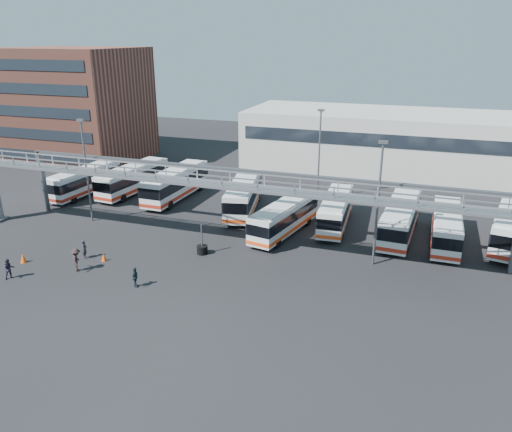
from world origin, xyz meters
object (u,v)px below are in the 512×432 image
(bus_0, at_px, (85,180))
(bus_4, at_px, (244,194))
(light_pole_left, at_px, (86,165))
(tire_stack, at_px, (202,249))
(bus_5, at_px, (284,217))
(bus_9, at_px, (511,225))
(bus_7, at_px, (400,218))
(cone_left, at_px, (23,258))
(light_pole_mid, at_px, (378,198))
(bus_1, at_px, (133,178))
(cone_right, at_px, (104,257))
(pedestrian_a, at_px, (84,249))
(pedestrian_c, at_px, (77,260))
(bus_8, at_px, (446,226))
(bus_6, at_px, (336,210))
(light_pole_back, at_px, (319,151))
(bus_2, at_px, (176,183))
(pedestrian_d, at_px, (135,277))
(pedestrian_b, at_px, (9,269))

(bus_0, height_order, bus_4, bus_4)
(light_pole_left, bearing_deg, tire_stack, -14.88)
(bus_0, height_order, bus_5, bus_0)
(bus_9, bearing_deg, bus_0, -169.44)
(bus_7, xyz_separation_m, cone_left, (-28.79, -15.95, -1.43))
(light_pole_mid, relative_size, bus_4, 0.90)
(bus_1, height_order, bus_7, bus_1)
(cone_left, relative_size, cone_right, 1.17)
(pedestrian_a, bearing_deg, pedestrian_c, -176.45)
(bus_8, bearing_deg, light_pole_left, -170.69)
(light_pole_left, height_order, bus_6, light_pole_left)
(bus_9, bearing_deg, bus_4, -170.77)
(bus_7, height_order, bus_8, bus_7)
(bus_9, xyz_separation_m, tire_stack, (-24.99, -10.84, -1.41))
(bus_8, relative_size, cone_right, 15.04)
(bus_9, bearing_deg, pedestrian_a, -145.72)
(bus_7, relative_size, cone_right, 16.22)
(light_pole_back, bearing_deg, light_pole_left, -145.01)
(light_pole_left, bearing_deg, bus_2, 62.95)
(bus_9, height_order, cone_left, bus_9)
(bus_0, height_order, bus_1, bus_1)
(light_pole_left, height_order, cone_right, light_pole_left)
(bus_2, xyz_separation_m, pedestrian_a, (0.33, -16.94, -1.09))
(bus_4, distance_m, pedestrian_d, 18.62)
(cone_left, bearing_deg, cone_right, 21.73)
(light_pole_left, distance_m, cone_left, 11.49)
(bus_1, relative_size, pedestrian_b, 6.74)
(tire_stack, bearing_deg, pedestrian_d, -106.82)
(bus_5, bearing_deg, tire_stack, -117.38)
(bus_9, distance_m, pedestrian_a, 37.04)
(bus_9, height_order, pedestrian_a, bus_9)
(light_pole_back, relative_size, bus_9, 0.90)
(bus_5, distance_m, bus_7, 10.65)
(light_pole_back, xyz_separation_m, bus_2, (-15.30, -4.80, -3.83))
(pedestrian_a, distance_m, cone_right, 1.89)
(light_pole_back, height_order, tire_stack, light_pole_back)
(bus_8, height_order, tire_stack, bus_8)
(light_pole_back, relative_size, bus_4, 0.90)
(bus_5, height_order, bus_7, bus_7)
(bus_0, bearing_deg, pedestrian_b, -64.16)
(bus_1, distance_m, bus_6, 24.71)
(bus_6, relative_size, cone_right, 14.95)
(light_pole_mid, distance_m, pedestrian_d, 19.55)
(light_pole_back, xyz_separation_m, bus_8, (13.55, -8.58, -4.02))
(light_pole_mid, relative_size, bus_1, 0.92)
(tire_stack, bearing_deg, light_pole_left, 165.12)
(light_pole_back, distance_m, bus_0, 27.30)
(light_pole_mid, xyz_separation_m, bus_6, (-4.56, 7.57, -4.05))
(cone_right, bearing_deg, light_pole_mid, 17.64)
(light_pole_mid, height_order, pedestrian_b, light_pole_mid)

